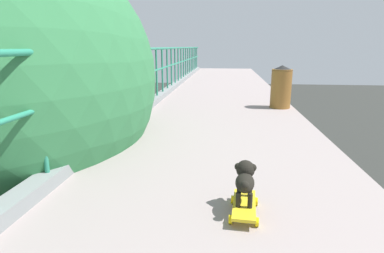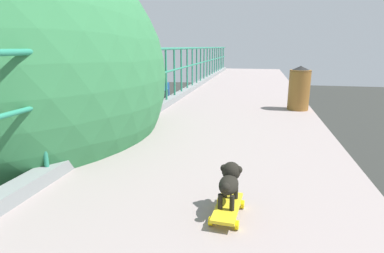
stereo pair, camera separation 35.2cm
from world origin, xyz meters
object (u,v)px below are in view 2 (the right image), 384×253
at_px(toy_skateboard, 228,208).
at_px(litter_bin, 299,88).
at_px(car_green_sixth, 50,172).
at_px(city_bus, 137,106).
at_px(car_black_fifth, 82,214).
at_px(small_dog, 230,180).

height_order(toy_skateboard, litter_bin, litter_bin).
height_order(car_green_sixth, city_bus, city_bus).
bearing_deg(car_green_sixth, litter_bin, -30.38).
distance_m(toy_skateboard, litter_bin, 4.57).
distance_m(car_black_fifth, city_bus, 15.94).
height_order(car_black_fifth, litter_bin, litter_bin).
distance_m(small_dog, litter_bin, 4.49).
bearing_deg(litter_bin, toy_skateboard, -102.37).
relative_size(city_bus, litter_bin, 13.32).
relative_size(car_black_fifth, car_green_sixth, 0.88).
distance_m(car_black_fifth, toy_skateboard, 11.01).
height_order(car_black_fifth, car_green_sixth, car_green_sixth).
distance_m(toy_skateboard, small_dog, 0.21).
xyz_separation_m(small_dog, litter_bin, (0.97, 4.38, 0.18)).
bearing_deg(city_bus, litter_bin, -59.21).
bearing_deg(small_dog, car_green_sixth, 132.72).
bearing_deg(city_bus, car_green_sixth, -89.56).
height_order(toy_skateboard, small_dog, small_dog).
bearing_deg(car_green_sixth, small_dog, -47.28).
xyz_separation_m(toy_skateboard, small_dog, (0.00, 0.08, 0.20)).
bearing_deg(toy_skateboard, litter_bin, 77.63).
relative_size(small_dog, litter_bin, 0.43).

